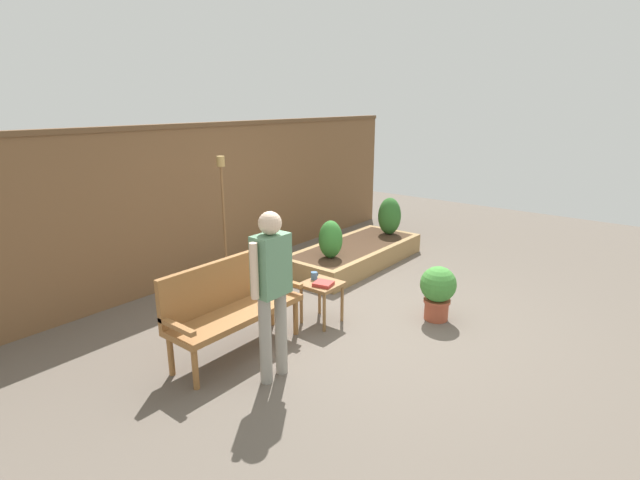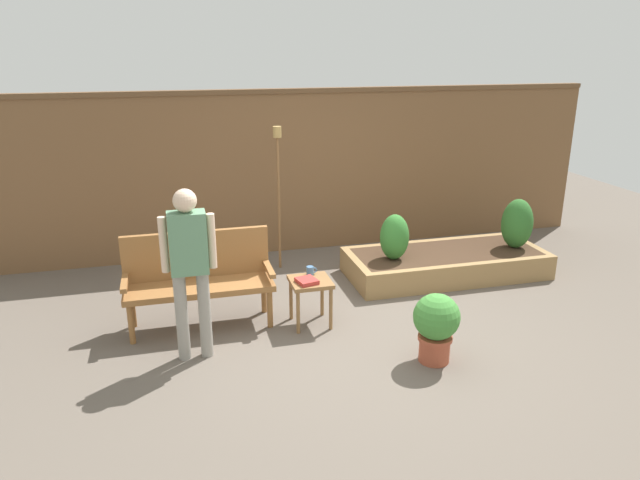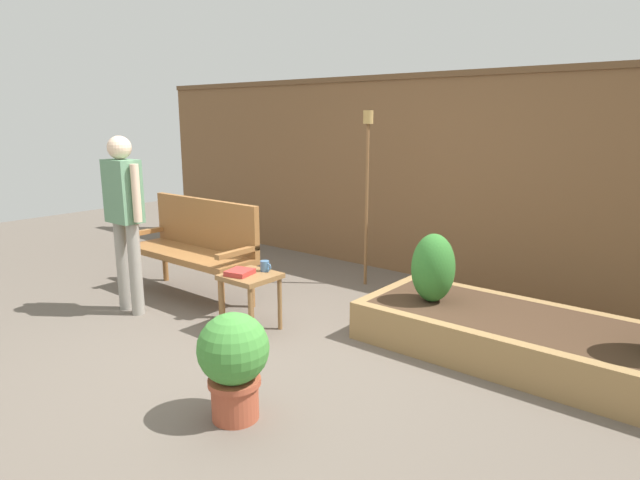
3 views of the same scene
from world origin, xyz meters
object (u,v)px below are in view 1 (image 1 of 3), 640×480
Objects in this scene: cup_on_table at (314,276)px; shrub_far_corner at (389,216)px; side_table at (322,290)px; book_on_table at (323,284)px; shrub_near_bench at (331,239)px; tiki_torch at (223,200)px; potted_boxwood at (438,290)px; person_by_bench at (272,282)px; garden_bench at (230,300)px.

shrub_far_corner is (2.77, 0.66, 0.08)m from cup_on_table.
book_on_table is at bearing -129.15° from side_table.
book_on_table is at bearing -145.49° from shrub_near_bench.
shrub_far_corner is 2.98m from tiki_torch.
cup_on_table is 0.06× the size of tiki_torch.
shrub_far_corner is (2.86, 0.86, 0.11)m from book_on_table.
tiki_torch is (-1.20, 0.83, 0.64)m from shrub_near_bench.
person_by_bench is (-2.05, 0.62, 0.57)m from potted_boxwood.
potted_boxwood reaches higher than side_table.
shrub_far_corner is 4.15m from person_by_bench.
cup_on_table is at bearing -150.46° from shrub_near_bench.
potted_boxwood is at bearing -52.73° from cup_on_table.
cup_on_table is 0.55× the size of book_on_table.
cup_on_table reaches higher than side_table.
shrub_near_bench is at bearing 21.27° from book_on_table.
person_by_bench is (-1.17, -2.00, -0.28)m from tiki_torch.
shrub_near_bench is at bearing 12.09° from garden_bench.
garden_bench is at bearing 163.62° from side_table.
side_table is 0.13m from book_on_table.
potted_boxwood is at bearing -33.63° from garden_bench.
shrub_near_bench is at bearing 80.05° from potted_boxwood.
book_on_table is 0.32× the size of shrub_far_corner.
side_table is 4.41× the size of cup_on_table.
book_on_table is 1.33m from potted_boxwood.
book_on_table is (-0.05, -0.06, 0.10)m from side_table.
shrub_far_corner is (1.92, 1.79, 0.24)m from potted_boxwood.
garden_bench is at bearing -167.91° from shrub_near_bench.
shrub_near_bench is 0.35× the size of person_by_bench.
potted_boxwood is (0.94, -0.92, -0.13)m from book_on_table.
book_on_table is at bearing -20.38° from garden_bench.
side_table is 1.46m from shrub_near_bench.
shrub_far_corner is at bearing 3.55° from book_on_table.
shrub_far_corner is 0.39× the size of person_by_bench.
potted_boxwood is (0.89, -0.99, -0.03)m from side_table.
tiki_torch is (1.08, 1.32, 0.67)m from garden_bench.
book_on_table is 1.53m from shrub_near_bench.
potted_boxwood is (1.96, -1.30, -0.18)m from garden_bench.
side_table is 1.33m from person_by_bench.
tiki_torch is at bearing 59.70° from person_by_bench.
side_table is at bearing -90.30° from tiki_torch.
garden_bench reaches higher than shrub_far_corner.
side_table is 0.75× the size of potted_boxwood.
person_by_bench is (-1.11, -0.30, 0.43)m from book_on_table.
tiki_torch reaches higher than shrub_far_corner.
book_on_table is at bearing -113.16° from cup_on_table.
garden_bench is 2.34× the size of shrub_far_corner.
garden_bench is at bearing -129.15° from tiki_torch.
person_by_bench reaches higher than side_table.
side_table is 1.33m from potted_boxwood.
potted_boxwood is 2.22m from person_by_bench.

